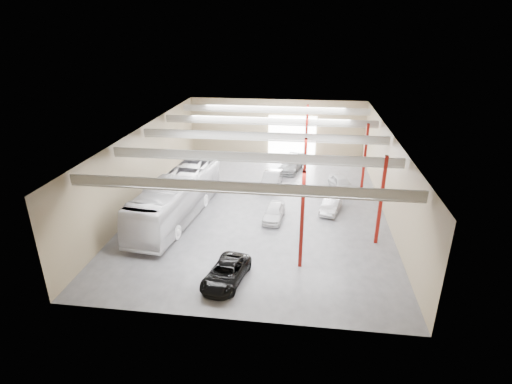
% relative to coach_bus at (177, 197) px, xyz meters
% --- Properties ---
extents(depot_shell, '(22.12, 32.12, 7.06)m').
position_rel_coach_bus_xyz_m(depot_shell, '(7.01, 4.20, 3.06)').
color(depot_shell, '#49494E').
rests_on(depot_shell, ground).
extents(coach_bus, '(4.64, 13.98, 3.82)m').
position_rel_coach_bus_xyz_m(coach_bus, '(0.00, 0.00, 0.00)').
color(coach_bus, silver).
rests_on(coach_bus, ground).
extents(black_sedan, '(3.01, 5.02, 1.30)m').
position_rel_coach_bus_xyz_m(black_sedan, '(5.96, -8.74, -1.26)').
color(black_sedan, black).
rests_on(black_sedan, ground).
extents(car_row_a, '(1.92, 4.03, 1.33)m').
position_rel_coach_bus_xyz_m(car_row_a, '(8.24, 0.72, -1.25)').
color(car_row_a, white).
rests_on(car_row_a, ground).
extents(car_row_b, '(2.13, 4.92, 1.57)m').
position_rel_coach_bus_xyz_m(car_row_b, '(7.36, 8.22, -1.12)').
color(car_row_b, '#B7B7BC').
rests_on(car_row_b, ground).
extents(car_row_c, '(3.18, 5.44, 1.48)m').
position_rel_coach_bus_xyz_m(car_row_c, '(9.12, 13.42, -1.17)').
color(car_row_c, gray).
rests_on(car_row_c, ground).
extents(car_right_near, '(2.41, 4.28, 1.33)m').
position_rel_coach_bus_xyz_m(car_right_near, '(13.22, 2.99, -1.24)').
color(car_right_near, silver).
rests_on(car_right_near, ground).
extents(car_right_far, '(2.77, 4.50, 1.43)m').
position_rel_coach_bus_xyz_m(car_right_far, '(14.40, 8.19, -1.20)').
color(car_right_far, silver).
rests_on(car_right_far, ground).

